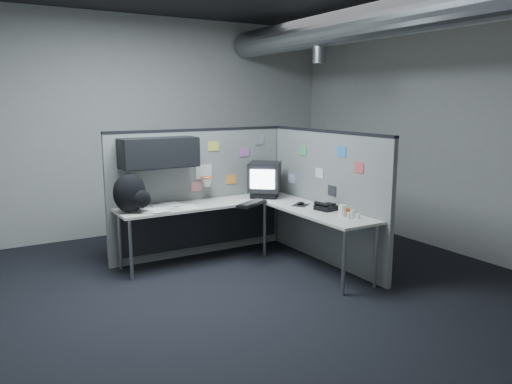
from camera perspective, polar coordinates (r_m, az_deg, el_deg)
room at (r=5.56m, az=5.19°, el=11.58°), size 5.62×5.62×3.22m
partition_back at (r=6.32m, az=-7.56°, el=1.39°), size 2.44×0.42×1.63m
partition_right at (r=6.17m, az=7.94°, el=-0.51°), size 0.07×2.23×1.63m
desk at (r=6.09m, az=-2.03°, el=-2.53°), size 2.31×2.11×0.73m
monitor at (r=6.52m, az=0.99°, el=1.49°), size 0.56×0.56×0.46m
keyboard at (r=6.03m, az=-0.47°, el=-1.34°), size 0.49×0.37×0.04m
mouse at (r=6.05m, az=5.11°, el=-1.37°), size 0.26×0.25×0.04m
phone at (r=5.82m, az=7.95°, el=-1.70°), size 0.23×0.24×0.10m
bottles at (r=5.50m, az=10.83°, el=-2.49°), size 0.14×0.20×0.09m
cup at (r=5.55m, az=9.88°, el=-2.10°), size 0.10×0.10×0.12m
papers at (r=5.96m, az=-10.82°, el=-1.77°), size 0.81×0.54×0.02m
backpack at (r=5.77m, az=-14.12°, el=-0.16°), size 0.44×0.40×0.45m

